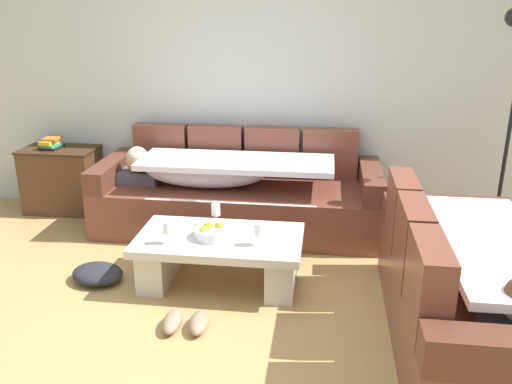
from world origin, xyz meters
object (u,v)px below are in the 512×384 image
(open_magazine, at_px, (269,232))
(crumpled_garment, at_px, (98,274))
(couch_along_wall, at_px, (234,194))
(wine_glass_near_left, at_px, (168,228))
(book_stack_on_cabinet, at_px, (51,143))
(floor_lamp, at_px, (506,119))
(fruit_bowl, at_px, (213,232))
(side_cabinet, at_px, (62,180))
(wine_glass_near_right, at_px, (258,230))
(pair_of_shoes, at_px, (186,322))
(couch_near_window, at_px, (470,294))
(wine_glass_far_back, at_px, (216,211))
(coffee_table, at_px, (220,254))

(open_magazine, relative_size, crumpled_garment, 0.70)
(couch_along_wall, xyz_separation_m, crumpled_garment, (-0.84, -1.15, -0.27))
(wine_glass_near_left, xyz_separation_m, book_stack_on_cabinet, (-1.58, 1.45, 0.20))
(book_stack_on_cabinet, height_order, floor_lamp, floor_lamp)
(fruit_bowl, bearing_deg, side_cabinet, 144.19)
(side_cabinet, bearing_deg, wine_glass_near_right, -33.08)
(pair_of_shoes, bearing_deg, wine_glass_near_left, 116.75)
(wine_glass_near_right, distance_m, book_stack_on_cabinet, 2.62)
(fruit_bowl, height_order, floor_lamp, floor_lamp)
(couch_along_wall, height_order, fruit_bowl, couch_along_wall)
(crumpled_garment, bearing_deg, couch_near_window, -9.83)
(crumpled_garment, bearing_deg, wine_glass_near_left, -7.68)
(wine_glass_far_back, bearing_deg, couch_along_wall, 90.92)
(couch_near_window, height_order, open_magazine, couch_near_window)
(couch_along_wall, bearing_deg, floor_lamp, -4.15)
(side_cabinet, distance_m, pair_of_shoes, 2.59)
(open_magazine, bearing_deg, wine_glass_near_left, -158.30)
(fruit_bowl, height_order, wine_glass_far_back, wine_glass_far_back)
(crumpled_garment, bearing_deg, side_cabinet, 124.03)
(coffee_table, relative_size, wine_glass_near_left, 7.23)
(wine_glass_near_right, relative_size, book_stack_on_cabinet, 0.72)
(fruit_bowl, bearing_deg, wine_glass_far_back, 95.82)
(wine_glass_near_right, bearing_deg, couch_near_window, -17.45)
(wine_glass_far_back, xyz_separation_m, floor_lamp, (2.20, 0.69, 0.62))
(side_cabinet, bearing_deg, crumpled_garment, -55.97)
(couch_along_wall, bearing_deg, open_magazine, -65.55)
(wine_glass_far_back, relative_size, side_cabinet, 0.23)
(pair_of_shoes, bearing_deg, wine_glass_near_right, 51.15)
(pair_of_shoes, bearing_deg, side_cabinet, 132.52)
(open_magazine, bearing_deg, pair_of_shoes, -122.85)
(book_stack_on_cabinet, distance_m, crumpled_garment, 1.81)
(side_cabinet, relative_size, floor_lamp, 0.37)
(wine_glass_near_right, height_order, floor_lamp, floor_lamp)
(wine_glass_near_left, xyz_separation_m, side_cabinet, (-1.52, 1.45, -0.17))
(wine_glass_far_back, xyz_separation_m, book_stack_on_cabinet, (-1.85, 1.08, 0.20))
(floor_lamp, relative_size, pair_of_shoes, 6.31)
(side_cabinet, bearing_deg, book_stack_on_cabinet, -178.63)
(wine_glass_near_left, bearing_deg, pair_of_shoes, -63.25)
(wine_glass_near_right, height_order, book_stack_on_cabinet, book_stack_on_cabinet)
(coffee_table, height_order, pair_of_shoes, coffee_table)
(couch_near_window, relative_size, open_magazine, 6.95)
(wine_glass_near_left, distance_m, wine_glass_far_back, 0.46)
(floor_lamp, relative_size, crumpled_garment, 4.88)
(wine_glass_near_left, relative_size, floor_lamp, 0.09)
(book_stack_on_cabinet, bearing_deg, couch_along_wall, -6.92)
(coffee_table, distance_m, wine_glass_near_right, 0.41)
(book_stack_on_cabinet, bearing_deg, side_cabinet, 1.37)
(fruit_bowl, height_order, crumpled_garment, fruit_bowl)
(book_stack_on_cabinet, xyz_separation_m, crumpled_garment, (0.99, -1.37, -0.63))
(coffee_table, xyz_separation_m, side_cabinet, (-1.85, 1.29, 0.08))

